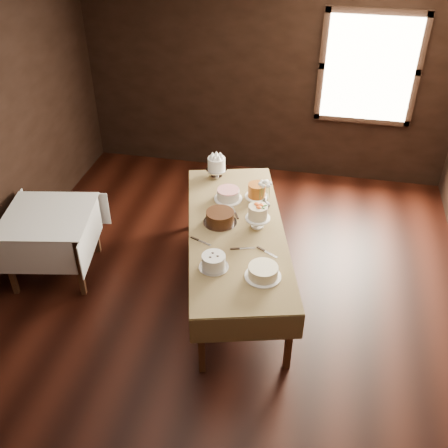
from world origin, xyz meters
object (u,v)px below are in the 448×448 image
Objects in this scene: display_table at (236,234)px; side_table at (48,222)px; cake_caramel at (257,191)px; cake_server_e at (205,243)px; cake_server_d at (260,212)px; flower_vase at (264,204)px; cake_flowers at (258,217)px; cake_server_c at (234,210)px; cake_meringue at (216,168)px; cake_swirl at (214,262)px; cake_chocolate at (220,218)px; cake_cream at (263,272)px; cake_server_a at (247,248)px; cake_lattice at (228,195)px; cake_server_b at (271,254)px.

display_table is 2.46× the size of side_table.
cake_server_e is at bearing -111.69° from cake_caramel.
cake_server_d is at bearing -75.26° from cake_caramel.
display_table is at bearing -118.09° from flower_vase.
cake_server_c is at bearing 140.82° from cake_flowers.
cake_meringue is 0.86× the size of cake_swirl.
cake_swirl reaches higher than flower_vase.
flower_vase is (0.40, 0.34, 0.00)m from cake_chocolate.
cake_swirl reaches higher than cake_server_c.
cake_cream is 1.08m from flower_vase.
cake_server_d is at bearing -116.21° from flower_vase.
flower_vase is at bearing 68.00° from cake_server_a.
side_table is 1.93m from cake_meringue.
flower_vase is at bearing 61.91° from display_table.
cake_server_e is at bearing -82.98° from cake_meringue.
cake_server_c is at bearing 89.60° from cake_swirl.
side_table is 2.39m from cake_cream.
cake_chocolate reaches higher than cake_server_d.
cake_caramel is (0.11, 0.63, 0.13)m from display_table.
cake_server_d is 1.81× the size of flower_vase.
cake_flowers is 0.60m from cake_server_e.
display_table is 0.65m from cake_caramel.
cake_lattice reaches higher than cake_server_a.
cake_meringue and cake_flowers have the same top height.
cake_lattice is at bearing 79.75° from cake_server_d.
cake_server_a and cake_server_d have the same top height.
cake_server_e is at bearing -131.93° from display_table.
cake_cream is 0.43m from cake_server_a.
cake_server_d is at bearing 13.21° from side_table.
cake_meringue reaches higher than cake_server_c.
cake_server_c and cake_server_d have the same top height.
cake_cream is 1.40× the size of cake_server_d.
side_table is at bearing -172.42° from cake_chocolate.
cake_lattice reaches higher than cake_server_e.
cake_server_e is (0.15, -1.25, -0.11)m from cake_meringue.
cake_server_e is (1.71, -0.12, 0.08)m from side_table.
cake_flowers reaches higher than cake_server_b.
cake_chocolate is 0.70m from cake_swirl.
cake_server_b is (0.19, -0.42, -0.11)m from cake_flowers.
cake_server_e is at bearing -153.64° from cake_server_b.
cake_server_c is 1.81× the size of flower_vase.
display_table is at bearing -156.31° from cake_flowers.
cake_server_d is at bearing -46.35° from cake_meringue.
cake_caramel is 0.55m from cake_flowers.
cake_server_c is (0.10, 0.25, -0.06)m from cake_chocolate.
flower_vase is (0.41, -0.11, 0.01)m from cake_lattice.
cake_swirl reaches higher than side_table.
display_table is at bearing 4.81° from side_table.
cake_cream is 0.72m from cake_server_e.
cake_flowers is at bearing -155.76° from cake_server_c.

